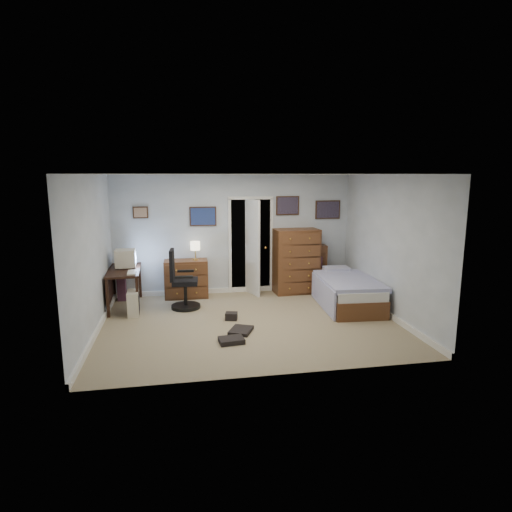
{
  "coord_description": "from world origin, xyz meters",
  "views": [
    {
      "loc": [
        -1.13,
        -6.9,
        2.48
      ],
      "look_at": [
        0.16,
        0.3,
        1.1
      ],
      "focal_mm": 30.0,
      "sensor_mm": 36.0,
      "label": 1
    }
  ],
  "objects_px": {
    "tall_dresser": "(296,261)",
    "bed": "(346,291)",
    "office_chair": "(182,286)",
    "computer_desk": "(120,278)",
    "low_dresser": "(186,279)"
  },
  "relations": [
    {
      "from": "office_chair",
      "to": "tall_dresser",
      "type": "distance_m",
      "value": 2.54
    },
    {
      "from": "computer_desk",
      "to": "bed",
      "type": "xyz_separation_m",
      "value": [
        4.27,
        -0.69,
        -0.27
      ]
    },
    {
      "from": "low_dresser",
      "to": "bed",
      "type": "bearing_deg",
      "value": -20.04
    },
    {
      "from": "computer_desk",
      "to": "low_dresser",
      "type": "relative_size",
      "value": 1.48
    },
    {
      "from": "bed",
      "to": "low_dresser",
      "type": "bearing_deg",
      "value": 162.84
    },
    {
      "from": "office_chair",
      "to": "tall_dresser",
      "type": "height_order",
      "value": "tall_dresser"
    },
    {
      "from": "low_dresser",
      "to": "tall_dresser",
      "type": "xyz_separation_m",
      "value": [
        2.32,
        -0.02,
        0.3
      ]
    },
    {
      "from": "computer_desk",
      "to": "office_chair",
      "type": "bearing_deg",
      "value": -17.06
    },
    {
      "from": "bed",
      "to": "office_chair",
      "type": "bearing_deg",
      "value": 176.52
    },
    {
      "from": "computer_desk",
      "to": "office_chair",
      "type": "height_order",
      "value": "office_chair"
    },
    {
      "from": "office_chair",
      "to": "bed",
      "type": "xyz_separation_m",
      "value": [
        3.11,
        -0.39,
        -0.15
      ]
    },
    {
      "from": "low_dresser",
      "to": "bed",
      "type": "relative_size",
      "value": 0.45
    },
    {
      "from": "computer_desk",
      "to": "bed",
      "type": "distance_m",
      "value": 4.34
    },
    {
      "from": "tall_dresser",
      "to": "office_chair",
      "type": "bearing_deg",
      "value": -166.39
    },
    {
      "from": "tall_dresser",
      "to": "bed",
      "type": "height_order",
      "value": "tall_dresser"
    }
  ]
}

